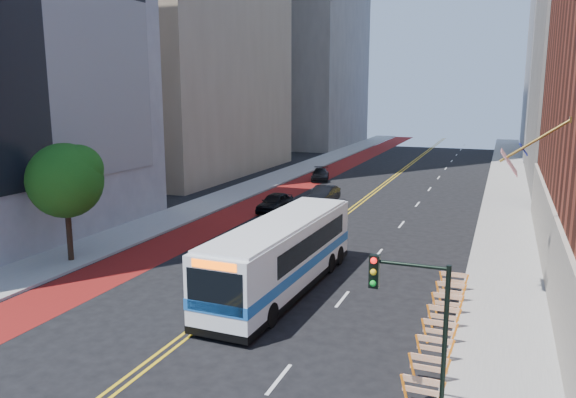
{
  "coord_description": "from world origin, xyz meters",
  "views": [
    {
      "loc": [
        11.44,
        -18.35,
        9.74
      ],
      "look_at": [
        1.27,
        8.0,
        4.22
      ],
      "focal_mm": 35.0,
      "sensor_mm": 36.0,
      "label": 1
    }
  ],
  "objects_px": {
    "car_a": "(275,203)",
    "transit_bus": "(283,254)",
    "traffic_signal": "(413,312)",
    "car_b": "(324,195)",
    "street_tree": "(66,178)",
    "car_c": "(320,175)"
  },
  "relations": [
    {
      "from": "traffic_signal",
      "to": "car_c",
      "type": "xyz_separation_m",
      "value": [
        -16.43,
        42.72,
        -3.07
      ]
    },
    {
      "from": "transit_bus",
      "to": "car_b",
      "type": "relative_size",
      "value": 2.77
    },
    {
      "from": "traffic_signal",
      "to": "transit_bus",
      "type": "distance_m",
      "value": 12.5
    },
    {
      "from": "car_a",
      "to": "car_c",
      "type": "xyz_separation_m",
      "value": [
        -1.48,
        16.49,
        -0.12
      ]
    },
    {
      "from": "traffic_signal",
      "to": "car_c",
      "type": "relative_size",
      "value": 1.14
    },
    {
      "from": "car_c",
      "to": "car_a",
      "type": "bearing_deg",
      "value": -99.88
    },
    {
      "from": "traffic_signal",
      "to": "car_b",
      "type": "distance_m",
      "value": 33.21
    },
    {
      "from": "car_b",
      "to": "car_c",
      "type": "distance_m",
      "value": 12.7
    },
    {
      "from": "street_tree",
      "to": "car_c",
      "type": "relative_size",
      "value": 1.5
    },
    {
      "from": "street_tree",
      "to": "car_a",
      "type": "xyz_separation_m",
      "value": [
        5.7,
        16.67,
        -4.14
      ]
    },
    {
      "from": "street_tree",
      "to": "car_a",
      "type": "relative_size",
      "value": 1.48
    },
    {
      "from": "street_tree",
      "to": "car_c",
      "type": "distance_m",
      "value": 33.7
    },
    {
      "from": "car_b",
      "to": "car_c",
      "type": "bearing_deg",
      "value": 110.73
    },
    {
      "from": "street_tree",
      "to": "car_b",
      "type": "bearing_deg",
      "value": 68.36
    },
    {
      "from": "street_tree",
      "to": "car_b",
      "type": "xyz_separation_m",
      "value": [
        8.4,
        21.17,
        -4.14
      ]
    },
    {
      "from": "car_a",
      "to": "transit_bus",
      "type": "bearing_deg",
      "value": -65.07
    },
    {
      "from": "street_tree",
      "to": "car_b",
      "type": "height_order",
      "value": "street_tree"
    },
    {
      "from": "traffic_signal",
      "to": "transit_bus",
      "type": "relative_size",
      "value": 0.39
    },
    {
      "from": "transit_bus",
      "to": "street_tree",
      "type": "bearing_deg",
      "value": -177.79
    },
    {
      "from": "car_a",
      "to": "car_c",
      "type": "relative_size",
      "value": 1.01
    },
    {
      "from": "car_a",
      "to": "car_c",
      "type": "bearing_deg",
      "value": 96.44
    },
    {
      "from": "car_b",
      "to": "traffic_signal",
      "type": "bearing_deg",
      "value": -66.72
    }
  ]
}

